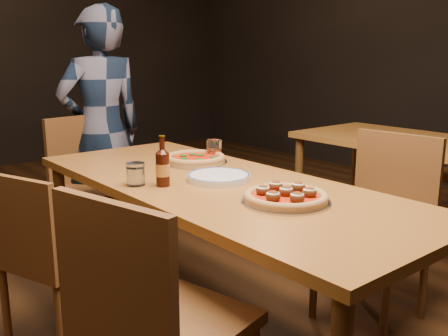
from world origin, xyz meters
TOP-DOWN VIEW (x-y plane):
  - table_main at (0.00, 0.00)m, footprint 0.80×2.00m
  - chair_main_nw at (-0.55, -0.45)m, footprint 0.54×0.54m
  - chair_main_sw at (-0.56, 0.42)m, footprint 0.51×0.51m
  - chair_main_e at (0.69, -0.34)m, footprint 0.48×0.48m
  - chair_end at (-0.00, 1.16)m, footprint 0.52×0.52m
  - pizza_meatball at (0.01, -0.41)m, footprint 0.34×0.34m
  - pizza_margherita at (0.16, 0.38)m, footprint 0.33×0.33m
  - plate_stack at (0.02, 0.02)m, footprint 0.28×0.28m
  - beer_bottle at (-0.22, 0.09)m, footprint 0.06×0.06m
  - water_glass at (-0.30, 0.17)m, footprint 0.08×0.08m
  - amber_glass at (0.30, 0.40)m, footprint 0.08×0.08m
  - diner at (0.13, 1.37)m, footprint 0.60×0.41m

SIDE VIEW (x-z plane):
  - chair_main_sw at x=-0.56m, z-range 0.00..0.86m
  - chair_main_e at x=0.69m, z-range 0.00..0.95m
  - chair_end at x=0.00m, z-range 0.00..0.95m
  - chair_main_nw at x=-0.55m, z-range 0.00..0.96m
  - table_main at x=0.00m, z-range 0.30..1.05m
  - plate_stack at x=0.02m, z-range 0.75..0.78m
  - pizza_margherita at x=0.16m, z-range 0.75..0.79m
  - pizza_meatball at x=0.01m, z-range 0.74..0.80m
  - diner at x=0.13m, z-range 0.00..1.60m
  - water_glass at x=-0.30m, z-range 0.75..0.85m
  - amber_glass at x=0.30m, z-range 0.75..0.85m
  - beer_bottle at x=-0.22m, z-range 0.72..0.93m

